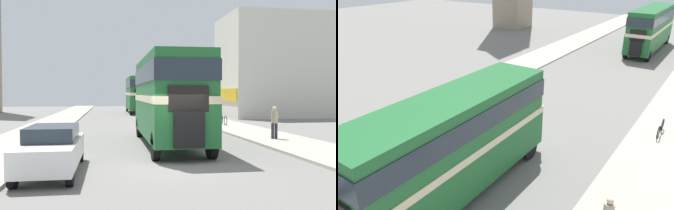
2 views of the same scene
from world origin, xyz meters
The scene contains 3 objects.
double_decker_bus centered at (0.62, 5.34, 2.51)m, with size 2.50×9.78×4.21m.
bus_distant centered at (1.31, 34.77, 2.66)m, with size 2.44×11.20×4.49m.
bicycle_on_pavement centered at (6.44, 15.04, 0.48)m, with size 0.05×1.76×0.78m.
Camera 2 is at (8.45, -2.56, 8.64)m, focal length 35.00 mm.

